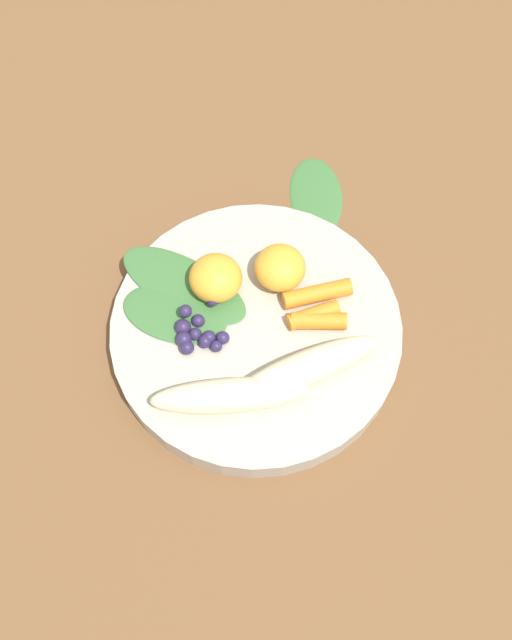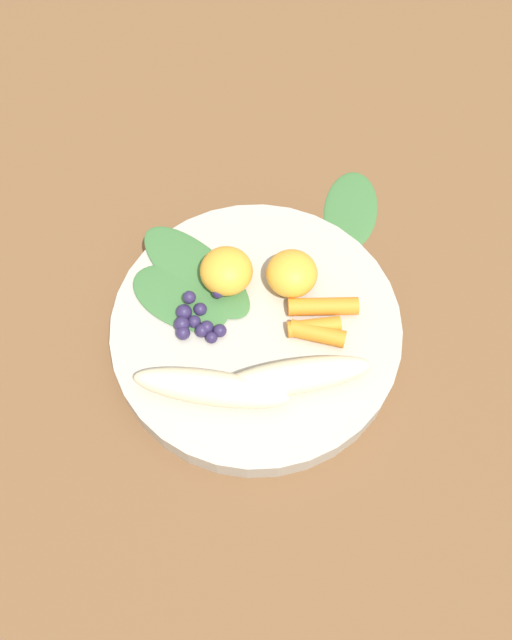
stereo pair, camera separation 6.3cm
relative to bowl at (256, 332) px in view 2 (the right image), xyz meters
name	(u,v)px [view 2 (the right image)]	position (x,y,z in m)	size (l,w,h in m)	color
ground_plane	(256,338)	(0.00, 0.00, -0.01)	(2.40, 2.40, 0.00)	brown
bowl	(256,332)	(0.00, 0.00, 0.00)	(0.27, 0.27, 0.03)	#B2AD9E
banana_peeled_left	(294,377)	(-0.03, -0.06, 0.03)	(0.14, 0.03, 0.03)	beige
banana_peeled_right	(211,388)	(-0.08, -0.01, 0.03)	(0.14, 0.03, 0.03)	beige
orange_segment_near	(226,271)	(0.02, 0.05, 0.03)	(0.05, 0.05, 0.04)	#F4A833
orange_segment_far	(289,272)	(0.05, 0.00, 0.03)	(0.05, 0.05, 0.04)	#F4A833
carrot_front	(318,334)	(0.02, -0.05, 0.02)	(0.02, 0.02, 0.05)	orange
carrot_mid_left	(314,327)	(0.03, -0.05, 0.02)	(0.01, 0.01, 0.05)	orange
carrot_mid_right	(323,306)	(0.05, -0.04, 0.02)	(0.02, 0.02, 0.06)	orange
blueberry_pile	(196,320)	(-0.03, 0.04, 0.02)	(0.06, 0.05, 0.02)	#2D234C
coconut_shred_patch	(175,305)	(-0.03, 0.07, 0.02)	(0.04, 0.04, 0.00)	white
kale_leaf_left	(196,271)	(0.01, 0.08, 0.02)	(0.13, 0.05, 0.01)	#3D7038
kale_leaf_right	(180,298)	(-0.02, 0.07, 0.02)	(0.10, 0.06, 0.01)	#3D7038
kale_leaf_stray	(351,209)	(0.18, 0.01, -0.01)	(0.10, 0.06, 0.01)	#3D7038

